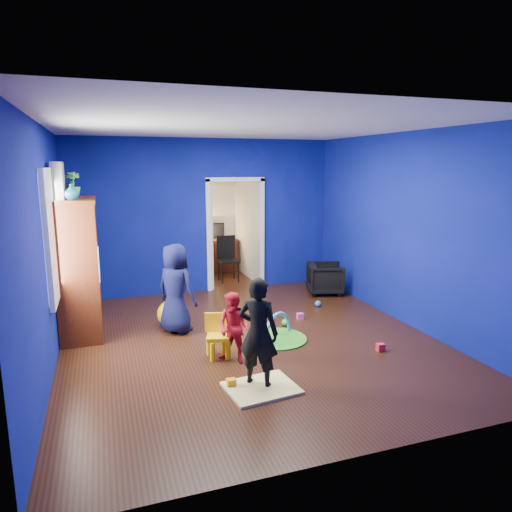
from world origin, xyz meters
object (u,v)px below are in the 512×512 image
object	(u,v)px
crt_tv	(81,265)
kid_chair	(218,338)
child_black	(258,333)
tv_armoire	(78,268)
hopper_ball	(171,314)
armchair	(325,278)
study_desk	(217,255)
child_navy	(176,289)
vase	(71,192)
toddler_red	(234,328)
play_mat	(277,339)
folding_chair	(228,260)

from	to	relation	value
crt_tv	kid_chair	distance (m)	2.30
child_black	tv_armoire	distance (m)	3.02
child_black	hopper_ball	size ratio (longest dim) A/B	3.04
armchair	study_desk	xyz separation A→B (m)	(-1.50, 2.45, 0.08)
study_desk	child_navy	bearing A→B (deg)	-112.79
child_navy	vase	world-z (taller)	vase
child_navy	crt_tv	xyz separation A→B (m)	(-1.27, 0.37, 0.36)
vase	hopper_ball	size ratio (longest dim) A/B	0.50
child_navy	toddler_red	size ratio (longest dim) A/B	1.48
kid_chair	vase	bearing A→B (deg)	161.58
vase	crt_tv	distance (m)	1.08
hopper_ball	crt_tv	bearing A→B (deg)	174.20
toddler_red	kid_chair	distance (m)	0.32
vase	kid_chair	world-z (taller)	vase
tv_armoire	play_mat	world-z (taller)	tv_armoire
child_navy	folding_chair	distance (m)	3.03
child_navy	vase	xyz separation A→B (m)	(-1.31, 0.07, 1.40)
tv_armoire	child_navy	bearing A→B (deg)	-15.96
kid_chair	armchair	bearing A→B (deg)	55.64
armchair	play_mat	distance (m)	2.58
vase	folding_chair	world-z (taller)	vase
armchair	kid_chair	xyz separation A→B (m)	(-2.65, -2.20, -0.04)
hopper_ball	play_mat	xyz separation A→B (m)	(1.33, -1.01, -0.19)
crt_tv	tv_armoire	bearing A→B (deg)	180.00
hopper_ball	kid_chair	bearing A→B (deg)	-72.78
kid_chair	study_desk	size ratio (longest dim) A/B	0.57
armchair	child_black	world-z (taller)	child_black
play_mat	tv_armoire	bearing A→B (deg)	156.38
tv_armoire	folding_chair	world-z (taller)	tv_armoire
hopper_ball	folding_chair	bearing A→B (deg)	56.76
armchair	toddler_red	xyz separation A→B (m)	(-2.50, -2.40, 0.15)
hopper_ball	child_navy	bearing A→B (deg)	-78.69
play_mat	folding_chair	distance (m)	3.42
study_desk	hopper_ball	bearing A→B (deg)	-115.02
study_desk	crt_tv	bearing A→B (deg)	-130.79
child_navy	crt_tv	size ratio (longest dim) A/B	1.88
child_navy	crt_tv	bearing A→B (deg)	31.88
vase	study_desk	xyz separation A→B (m)	(2.81, 3.51, -1.69)
kid_chair	folding_chair	distance (m)	3.87
child_navy	folding_chair	xyz separation A→B (m)	(1.51, 2.63, -0.20)
child_navy	folding_chair	world-z (taller)	child_navy
folding_chair	kid_chair	bearing A→B (deg)	-107.31
child_black	folding_chair	size ratio (longest dim) A/B	1.34
vase	crt_tv	size ratio (longest dim) A/B	0.29
toddler_red	folding_chair	size ratio (longest dim) A/B	0.96
child_black	study_desk	world-z (taller)	child_black
crt_tv	folding_chair	world-z (taller)	crt_tv
crt_tv	hopper_ball	world-z (taller)	crt_tv
vase	study_desk	world-z (taller)	vase
crt_tv	hopper_ball	xyz separation A→B (m)	(1.22, -0.12, -0.82)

